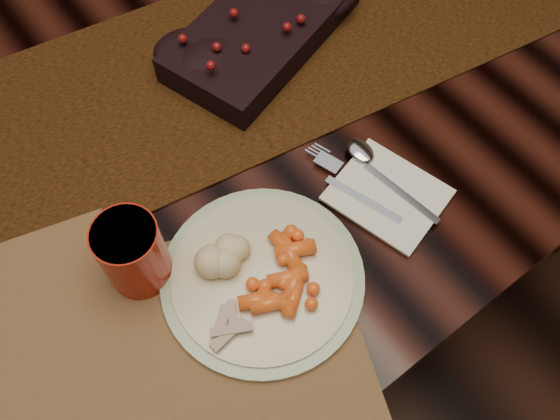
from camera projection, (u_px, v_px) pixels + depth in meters
floor at (210, 293)px, 1.54m from camera, size 5.00×5.00×0.00m
dining_table at (191, 228)px, 1.21m from camera, size 1.80×1.00×0.75m
table_runner at (177, 87)px, 0.90m from camera, size 1.81×0.63×0.00m
centerpiece at (262, 26)px, 0.92m from camera, size 0.36×0.26×0.06m
placemat_main at (173, 371)px, 0.70m from camera, size 0.55×0.48×0.00m
dinner_plate at (262, 278)px, 0.74m from camera, size 0.27×0.27×0.01m
baby_carrots at (282, 280)px, 0.72m from camera, size 0.13×0.11×0.02m
mashed_potatoes at (225, 254)px, 0.72m from camera, size 0.10×0.09×0.04m
turkey_shreds at (226, 327)px, 0.69m from camera, size 0.08×0.07×0.02m
napkin at (388, 195)px, 0.80m from camera, size 0.16×0.17×0.00m
fork at (354, 190)px, 0.80m from camera, size 0.07×0.15×0.00m
spoon at (388, 179)px, 0.81m from camera, size 0.05×0.16×0.00m
red_cup at (133, 253)px, 0.71m from camera, size 0.10×0.10×0.11m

